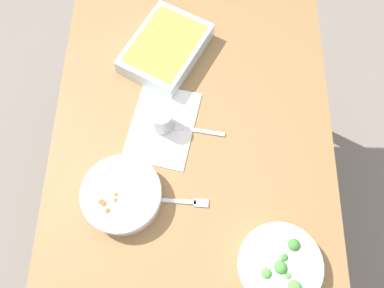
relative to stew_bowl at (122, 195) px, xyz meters
name	(u,v)px	position (x,y,z in m)	size (l,w,h in m)	color
ground_plane	(192,202)	(-0.18, 0.20, -0.77)	(6.00, 6.00, 0.00)	slate
dining_table	(192,154)	(-0.18, 0.20, -0.12)	(1.20, 0.90, 0.74)	olive
placemat	(163,125)	(-0.24, 0.11, -0.03)	(0.28, 0.20, 0.00)	silver
stew_bowl	(122,195)	(0.00, 0.00, 0.00)	(0.24, 0.24, 0.06)	white
broccoli_bowl	(280,265)	(0.19, 0.46, 0.00)	(0.24, 0.24, 0.07)	white
baking_dish	(166,48)	(-0.52, 0.10, 0.00)	(0.37, 0.33, 0.06)	silver
drink_cup	(162,120)	(-0.24, 0.11, 0.01)	(0.07, 0.07, 0.08)	#B2BCC6
spoon_by_stew	(134,168)	(-0.09, 0.03, -0.03)	(0.17, 0.06, 0.01)	silver
spoon_by_broccoli	(268,278)	(0.22, 0.42, -0.03)	(0.14, 0.13, 0.01)	silver
spoon_spare	(190,129)	(-0.23, 0.20, -0.03)	(0.04, 0.18, 0.01)	silver
fork_on_table	(184,202)	(0.01, 0.18, -0.03)	(0.03, 0.18, 0.01)	silver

